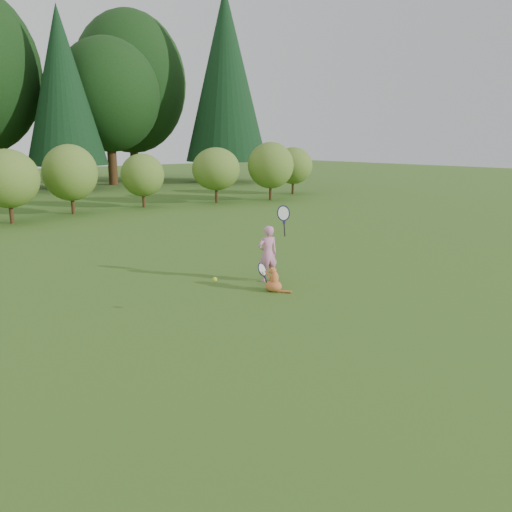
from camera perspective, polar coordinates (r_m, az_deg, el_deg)
ground at (r=9.28m, az=2.21°, el=-5.25°), size 100.00×100.00×0.00m
shrub_row at (r=20.47m, az=-23.05°, el=7.79°), size 28.00×3.00×2.80m
child at (r=10.45m, az=1.41°, el=0.41°), size 0.71×0.48×1.79m
cat at (r=9.86m, az=1.97°, el=-2.57°), size 0.40×0.74×0.67m
tennis_ball at (r=8.31m, az=-4.73°, el=-2.67°), size 0.08×0.08×0.08m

